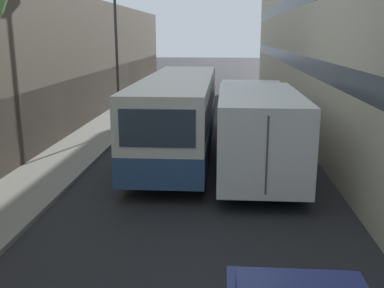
# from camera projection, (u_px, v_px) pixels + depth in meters

# --- Properties ---
(ground_plane) EXTENTS (150.00, 150.00, 0.00)m
(ground_plane) POSITION_uv_depth(u_px,v_px,m) (197.00, 168.00, 15.22)
(ground_plane) COLOR #232326
(sidewalk_left) EXTENTS (2.26, 60.00, 0.13)m
(sidewalk_left) POSITION_uv_depth(u_px,v_px,m) (60.00, 163.00, 15.54)
(sidewalk_left) COLOR gray
(sidewalk_left) RESTS_ON ground_plane
(bus) EXTENTS (2.44, 11.03, 2.89)m
(bus) POSITION_uv_depth(u_px,v_px,m) (179.00, 113.00, 16.84)
(bus) COLOR silver
(bus) RESTS_ON ground_plane
(box_truck) EXTENTS (2.42, 8.26, 2.72)m
(box_truck) POSITION_uv_depth(u_px,v_px,m) (256.00, 125.00, 14.73)
(box_truck) COLOR silver
(box_truck) RESTS_ON ground_plane
(street_lamp) EXTENTS (0.36, 0.80, 8.07)m
(street_lamp) POSITION_uv_depth(u_px,v_px,m) (115.00, 7.00, 19.25)
(street_lamp) COLOR #38383D
(street_lamp) RESTS_ON sidewalk_left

